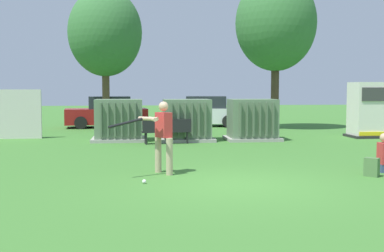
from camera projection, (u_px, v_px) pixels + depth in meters
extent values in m
plane|color=#3D752D|center=(238.00, 185.00, 10.54)|extent=(96.00, 96.00, 0.00)
cube|color=#9E9B93|center=(119.00, 139.00, 19.36)|extent=(2.10, 1.70, 0.12)
cube|color=#607A5B|center=(119.00, 119.00, 19.30)|extent=(1.80, 1.40, 1.50)
cube|color=#52684E|center=(101.00, 120.00, 18.48)|extent=(0.06, 0.12, 1.27)
cube|color=#52684E|center=(108.00, 120.00, 18.51)|extent=(0.06, 0.12, 1.27)
cube|color=#52684E|center=(115.00, 120.00, 18.53)|extent=(0.06, 0.12, 1.27)
cube|color=#52684E|center=(122.00, 120.00, 18.56)|extent=(0.06, 0.12, 1.27)
cube|color=#52684E|center=(129.00, 120.00, 18.59)|extent=(0.06, 0.12, 1.27)
cube|color=#52684E|center=(135.00, 120.00, 18.62)|extent=(0.06, 0.12, 1.27)
cube|color=#9E9B93|center=(187.00, 139.00, 19.39)|extent=(2.10, 1.70, 0.12)
cube|color=#607A5B|center=(187.00, 119.00, 19.33)|extent=(1.80, 1.40, 1.50)
cube|color=#52684E|center=(172.00, 120.00, 18.50)|extent=(0.06, 0.12, 1.27)
cube|color=#52684E|center=(179.00, 120.00, 18.53)|extent=(0.06, 0.12, 1.27)
cube|color=#52684E|center=(185.00, 120.00, 18.56)|extent=(0.06, 0.12, 1.27)
cube|color=#52684E|center=(192.00, 120.00, 18.59)|extent=(0.06, 0.12, 1.27)
cube|color=#52684E|center=(199.00, 120.00, 18.62)|extent=(0.06, 0.12, 1.27)
cube|color=#52684E|center=(206.00, 120.00, 18.65)|extent=(0.06, 0.12, 1.27)
cube|color=#9E9B93|center=(252.00, 138.00, 19.64)|extent=(2.10, 1.70, 0.12)
cube|color=#607A5B|center=(252.00, 118.00, 19.58)|extent=(1.80, 1.40, 1.50)
cube|color=#52684E|center=(240.00, 119.00, 18.76)|extent=(0.06, 0.12, 1.27)
cube|color=#52684E|center=(247.00, 119.00, 18.78)|extent=(0.06, 0.12, 1.27)
cube|color=#52684E|center=(254.00, 119.00, 18.81)|extent=(0.06, 0.12, 1.27)
cube|color=#52684E|center=(260.00, 119.00, 18.84)|extent=(0.06, 0.12, 1.27)
cube|color=#52684E|center=(267.00, 119.00, 18.87)|extent=(0.06, 0.12, 1.27)
cube|color=#52684E|center=(273.00, 119.00, 18.90)|extent=(0.06, 0.12, 1.27)
cube|color=#262626|center=(368.00, 136.00, 20.77)|extent=(1.60, 1.40, 0.10)
cube|color=silver|center=(369.00, 109.00, 20.68)|extent=(1.40, 1.20, 2.20)
cube|color=#383838|center=(376.00, 94.00, 20.02)|extent=(1.19, 0.04, 0.55)
cube|color=yellow|center=(375.00, 134.00, 20.15)|extent=(1.33, 0.04, 0.16)
cube|color=black|center=(166.00, 132.00, 18.31)|extent=(1.83, 0.60, 0.05)
cube|color=black|center=(167.00, 125.00, 18.12)|extent=(1.79, 0.24, 0.44)
cylinder|color=black|center=(145.00, 138.00, 18.30)|extent=(0.06, 0.06, 0.42)
cylinder|color=black|center=(186.00, 137.00, 18.64)|extent=(0.06, 0.06, 0.42)
cylinder|color=black|center=(146.00, 139.00, 18.03)|extent=(0.06, 0.06, 0.42)
cylinder|color=black|center=(187.00, 138.00, 18.36)|extent=(0.06, 0.06, 0.42)
cylinder|color=tan|center=(169.00, 157.00, 11.73)|extent=(0.16, 0.16, 0.88)
cylinder|color=tan|center=(158.00, 154.00, 12.11)|extent=(0.16, 0.16, 0.88)
cube|color=red|center=(164.00, 125.00, 11.86)|extent=(0.41, 0.47, 0.60)
sphere|color=#DBAD89|center=(164.00, 106.00, 11.83)|extent=(0.23, 0.23, 0.23)
cylinder|color=#DBAD89|center=(152.00, 119.00, 11.55)|extent=(0.20, 0.55, 0.09)
cylinder|color=#DBAD89|center=(148.00, 119.00, 11.70)|extent=(0.47, 0.41, 0.09)
cylinder|color=black|center=(125.00, 123.00, 11.22)|extent=(0.76, 0.49, 0.21)
sphere|color=black|center=(141.00, 119.00, 11.47)|extent=(0.08, 0.08, 0.08)
sphere|color=white|center=(144.00, 182.00, 10.71)|extent=(0.09, 0.09, 0.09)
cube|color=#384C75|center=(383.00, 168.00, 12.19)|extent=(0.26, 0.36, 0.20)
cube|color=red|center=(384.00, 153.00, 12.16)|extent=(0.24, 0.37, 0.52)
sphere|color=tan|center=(384.00, 138.00, 12.13)|extent=(0.22, 0.22, 0.22)
cube|color=#4C723F|center=(372.00, 167.00, 11.55)|extent=(0.37, 0.37, 0.44)
cube|color=#3D5B33|center=(373.00, 169.00, 11.66)|extent=(0.20, 0.20, 0.22)
cylinder|color=brown|center=(106.00, 100.00, 24.73)|extent=(0.36, 0.36, 2.96)
ellipsoid|color=#387038|center=(105.00, 33.00, 24.47)|extent=(3.64, 3.64, 4.32)
cylinder|color=#4C3828|center=(275.00, 97.00, 24.88)|extent=(0.40, 0.40, 3.25)
ellipsoid|color=#387038|center=(276.00, 23.00, 24.60)|extent=(4.00, 4.00, 4.76)
cube|color=maroon|center=(106.00, 116.00, 25.89)|extent=(4.34, 2.10, 0.80)
cube|color=#262B33|center=(109.00, 102.00, 25.87)|extent=(2.24, 1.75, 0.64)
cylinder|color=black|center=(81.00, 123.00, 24.81)|extent=(0.66, 0.28, 0.64)
cylinder|color=black|center=(81.00, 121.00, 26.47)|extent=(0.66, 0.28, 0.64)
cylinder|color=black|center=(133.00, 122.00, 25.35)|extent=(0.66, 0.28, 0.64)
cylinder|color=black|center=(130.00, 120.00, 27.01)|extent=(0.66, 0.28, 0.64)
cube|color=silver|center=(203.00, 115.00, 26.69)|extent=(4.41, 2.31, 0.80)
cube|color=#262B33|center=(206.00, 102.00, 26.63)|extent=(2.31, 1.86, 0.64)
cylinder|color=black|center=(178.00, 121.00, 25.91)|extent=(0.67, 0.31, 0.64)
cylinder|color=black|center=(180.00, 119.00, 27.61)|extent=(0.67, 0.31, 0.64)
cylinder|color=black|center=(228.00, 121.00, 25.81)|extent=(0.67, 0.31, 0.64)
cylinder|color=black|center=(227.00, 119.00, 27.50)|extent=(0.67, 0.31, 0.64)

